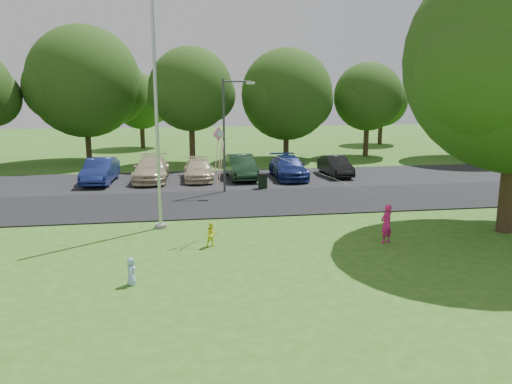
{
  "coord_description": "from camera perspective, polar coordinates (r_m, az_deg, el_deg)",
  "views": [
    {
      "loc": [
        -2.73,
        -15.37,
        5.7
      ],
      "look_at": [
        0.35,
        4.0,
        1.6
      ],
      "focal_mm": 35.0,
      "sensor_mm": 36.0,
      "label": 1
    }
  ],
  "objects": [
    {
      "name": "child_yellow",
      "position": [
        18.32,
        -5.08,
        -4.87
      ],
      "size": [
        0.52,
        0.45,
        0.92
      ],
      "primitive_type": "imported",
      "rotation": [
        0.0,
        0.0,
        0.25
      ],
      "color": "#FCFD27",
      "rests_on": "ground"
    },
    {
      "name": "tree_row",
      "position": [
        39.83,
        -2.87,
        11.81
      ],
      "size": [
        64.35,
        11.94,
        10.88
      ],
      "color": "#332316",
      "rests_on": "ground"
    },
    {
      "name": "child_blue",
      "position": [
        15.27,
        -14.08,
        -8.8
      ],
      "size": [
        0.29,
        0.43,
        0.84
      ],
      "primitive_type": "imported",
      "rotation": [
        0.0,
        0.0,
        1.5
      ],
      "color": "#94B9E3",
      "rests_on": "ground"
    },
    {
      "name": "trash_can",
      "position": [
        28.56,
        0.78,
        1.23
      ],
      "size": [
        0.57,
        0.57,
        0.91
      ],
      "rotation": [
        0.0,
        0.0,
        0.0
      ],
      "color": "black",
      "rests_on": "ground"
    },
    {
      "name": "park_road",
      "position": [
        25.17,
        -2.58,
        -1.23
      ],
      "size": [
        60.0,
        6.0,
        0.06
      ],
      "primitive_type": "cube",
      "color": "black",
      "rests_on": "ground"
    },
    {
      "name": "woman",
      "position": [
        19.26,
        14.68,
        -3.53
      ],
      "size": [
        0.64,
        0.55,
        1.47
      ],
      "primitive_type": "imported",
      "rotation": [
        0.0,
        0.0,
        3.6
      ],
      "color": "#DF1D73",
      "rests_on": "ground"
    },
    {
      "name": "parking_strip",
      "position": [
        31.5,
        -3.91,
        1.41
      ],
      "size": [
        42.0,
        7.0,
        0.06
      ],
      "primitive_type": "cube",
      "color": "black",
      "rests_on": "ground"
    },
    {
      "name": "kite",
      "position": [
        18.89,
        -3.71,
        5.1
      ],
      "size": [
        6.32,
        2.01,
        2.62
      ],
      "rotation": [
        0.0,
        0.0,
        0.57
      ],
      "color": "pink",
      "rests_on": "ground"
    },
    {
      "name": "flagpole",
      "position": [
        20.44,
        -11.26,
        7.28
      ],
      "size": [
        0.5,
        0.5,
        10.0
      ],
      "color": "#B7BABF",
      "rests_on": "ground"
    },
    {
      "name": "street_lamp",
      "position": [
        27.22,
        -3.17,
        7.62
      ],
      "size": [
        1.74,
        0.3,
        6.2
      ],
      "rotation": [
        0.0,
        0.0,
        -0.07
      ],
      "color": "#3F3F44",
      "rests_on": "ground"
    },
    {
      "name": "horizon_trees",
      "position": [
        49.73,
        -1.19,
        10.19
      ],
      "size": [
        77.46,
        7.2,
        7.02
      ],
      "color": "#332316",
      "rests_on": "ground"
    },
    {
      "name": "parked_cars",
      "position": [
        31.39,
        -5.0,
        2.71
      ],
      "size": [
        16.49,
        5.44,
        1.49
      ],
      "color": "navy",
      "rests_on": "ground"
    },
    {
      "name": "ground",
      "position": [
        16.61,
        0.98,
        -8.25
      ],
      "size": [
        120.0,
        120.0,
        0.0
      ],
      "primitive_type": "plane",
      "color": "#30661A",
      "rests_on": "ground"
    }
  ]
}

